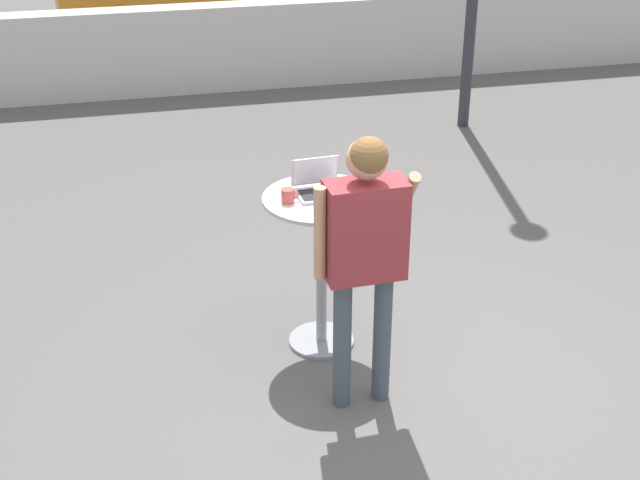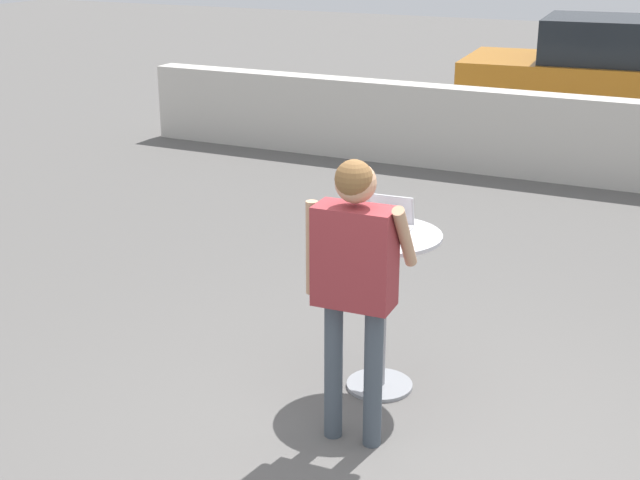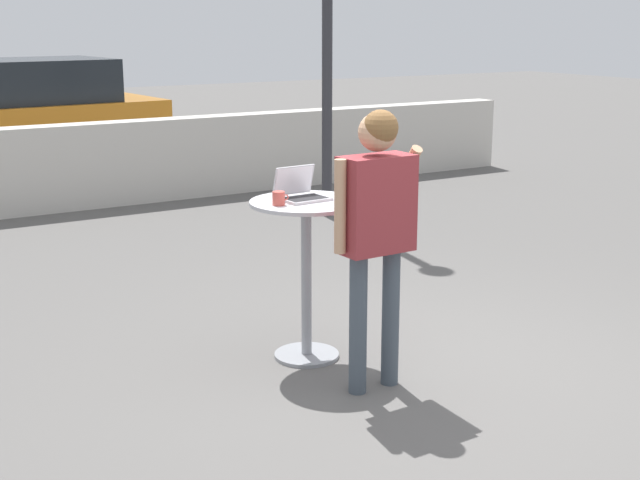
{
  "view_description": "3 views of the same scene",
  "coord_description": "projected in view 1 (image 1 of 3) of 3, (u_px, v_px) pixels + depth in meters",
  "views": [
    {
      "loc": [
        -1.6,
        -4.2,
        3.44
      ],
      "look_at": [
        -0.53,
        0.49,
        0.92
      ],
      "focal_mm": 50.0,
      "sensor_mm": 36.0,
      "label": 1
    },
    {
      "loc": [
        1.47,
        -4.22,
        2.94
      ],
      "look_at": [
        -0.66,
        0.23,
        1.18
      ],
      "focal_mm": 50.0,
      "sensor_mm": 36.0,
      "label": 2
    },
    {
      "loc": [
        -3.34,
        -4.22,
        2.26
      ],
      "look_at": [
        -0.55,
        0.42,
        0.91
      ],
      "focal_mm": 50.0,
      "sensor_mm": 36.0,
      "label": 3
    }
  ],
  "objects": [
    {
      "name": "cafe_table",
      "position": [
        321.0,
        245.0,
        5.74
      ],
      "size": [
        0.75,
        0.75,
        1.09
      ],
      "color": "gray",
      "rests_on": "ground_plane"
    },
    {
      "name": "standing_person",
      "position": [
        365.0,
        239.0,
        5.0
      ],
      "size": [
        0.6,
        0.39,
        1.75
      ],
      "color": "#424C56",
      "rests_on": "ground_plane"
    },
    {
      "name": "pavement_kerb",
      "position": [
        253.0,
        45.0,
        10.86
      ],
      "size": [
        12.23,
        0.35,
        1.03
      ],
      "color": "beige",
      "rests_on": "ground_plane"
    },
    {
      "name": "laptop",
      "position": [
        319.0,
        186.0,
        5.61
      ],
      "size": [
        0.32,
        0.3,
        0.22
      ],
      "color": "#B7BABF",
      "rests_on": "cafe_table"
    },
    {
      "name": "coffee_mug",
      "position": [
        288.0,
        196.0,
        5.49
      ],
      "size": [
        0.11,
        0.08,
        0.09
      ],
      "color": "#C14C42",
      "rests_on": "cafe_table"
    },
    {
      "name": "ground_plane",
      "position": [
        420.0,
        398.0,
        5.54
      ],
      "size": [
        50.0,
        50.0,
        0.0
      ],
      "primitive_type": "plane",
      "color": "#5B5956"
    }
  ]
}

